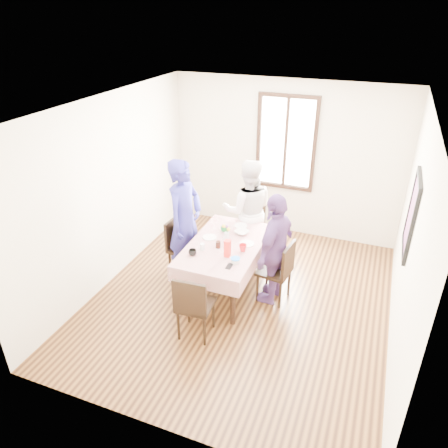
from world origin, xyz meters
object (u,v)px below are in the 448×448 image
at_px(dining_table, 225,267).
at_px(chair_right, 274,271).
at_px(person_far, 248,210).
at_px(chair_far, 248,231).
at_px(person_left, 184,221).
at_px(person_right, 274,249).
at_px(chair_left, 185,248).
at_px(chair_near, 196,304).

bearing_deg(dining_table, chair_right, 3.72).
xyz_separation_m(chair_right, person_far, (-0.71, 0.95, 0.39)).
bearing_deg(person_far, chair_far, -110.65).
distance_m(dining_table, chair_right, 0.72).
bearing_deg(person_far, dining_table, 69.35).
height_order(person_left, person_right, person_left).
height_order(chair_far, person_right, person_right).
bearing_deg(chair_left, person_right, 91.15).
bearing_deg(chair_right, person_right, 97.39).
height_order(dining_table, person_far, person_far).
height_order(chair_far, person_far, person_far).
distance_m(chair_left, chair_right, 1.42).
relative_size(chair_far, chair_near, 1.00).
relative_size(chair_near, person_right, 0.56).
xyz_separation_m(chair_right, chair_far, (-0.71, 0.97, 0.00)).
distance_m(dining_table, person_right, 0.82).
bearing_deg(person_right, chair_far, -134.40).
relative_size(dining_table, person_far, 0.88).
distance_m(person_left, person_right, 1.39).
bearing_deg(dining_table, person_far, 90.00).
bearing_deg(chair_right, person_far, 44.11).
bearing_deg(chair_far, dining_table, 99.17).
height_order(dining_table, chair_right, chair_right).
distance_m(chair_near, person_far, 2.05).
height_order(chair_right, person_right, person_right).
relative_size(chair_near, person_far, 0.54).
distance_m(chair_far, chair_near, 2.03).
relative_size(chair_left, chair_right, 1.00).
distance_m(chair_right, chair_far, 1.20).
bearing_deg(chair_far, person_right, 134.63).
height_order(chair_right, person_left, person_left).
height_order(dining_table, person_right, person_right).
xyz_separation_m(dining_table, chair_right, (0.71, 0.05, 0.08)).
height_order(chair_near, person_left, person_left).
bearing_deg(dining_table, person_right, 3.83).
bearing_deg(person_left, person_right, -85.41).
relative_size(chair_left, chair_far, 1.00).
height_order(chair_right, chair_far, same).
bearing_deg(person_left, dining_table, -92.93).
xyz_separation_m(chair_left, chair_near, (0.71, -1.16, 0.00)).
bearing_deg(dining_table, chair_near, -90.00).
relative_size(chair_left, chair_near, 1.00).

